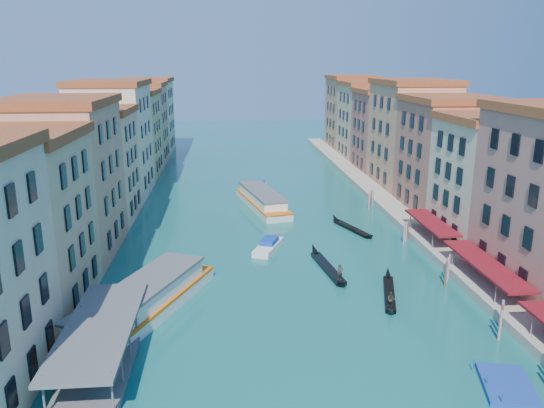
{
  "coord_description": "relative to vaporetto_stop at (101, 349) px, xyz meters",
  "views": [
    {
      "loc": [
        -5.53,
        -27.73,
        24.13
      ],
      "look_at": [
        0.52,
        40.44,
        5.72
      ],
      "focal_mm": 35.0,
      "sensor_mm": 36.0,
      "label": 1
    }
  ],
  "objects": [
    {
      "name": "motorboat_far",
      "position": [
        17.34,
        61.6,
        -0.9
      ],
      "size": [
        2.25,
        6.74,
        1.39
      ],
      "rotation": [
        0.0,
        0.0,
        -0.02
      ],
      "color": "silver",
      "rests_on": "ground"
    },
    {
      "name": "vaporetto_far",
      "position": [
        16.55,
        47.9,
        -0.13
      ],
      "size": [
        8.53,
        20.01,
        2.9
      ],
      "rotation": [
        0.0,
        0.0,
        0.22
      ],
      "color": "silver",
      "rests_on": "ground"
    },
    {
      "name": "mooring_poles_left",
      "position": [
        -2.5,
        0.0,
        -0.14
      ],
      "size": [
        0.24,
        8.24,
        3.2
      ],
      "color": "brown",
      "rests_on": "ground"
    },
    {
      "name": "left_bank_palazzos",
      "position": [
        -10.0,
        52.68,
        8.27
      ],
      "size": [
        12.8,
        128.4,
        21.0
      ],
      "color": "beige",
      "rests_on": "ground"
    },
    {
      "name": "vaporetto_near",
      "position": [
        2.0,
        8.46,
        0.03
      ],
      "size": [
        13.54,
        22.15,
        3.27
      ],
      "rotation": [
        0.0,
        0.0,
        -0.42
      ],
      "color": "white",
      "rests_on": "ground"
    },
    {
      "name": "gondola_right",
      "position": [
        27.48,
        10.76,
        -1.0
      ],
      "size": [
        3.83,
        11.26,
        2.28
      ],
      "rotation": [
        0.0,
        0.0,
        -0.26
      ],
      "color": "black",
      "rests_on": "ground"
    },
    {
      "name": "gondola_fore",
      "position": [
        22.35,
        18.67,
        -1.0
      ],
      "size": [
        2.74,
        12.96,
        2.59
      ],
      "rotation": [
        0.0,
        0.0,
        0.14
      ],
      "color": "black",
      "rests_on": "ground"
    },
    {
      "name": "motorboat_mid",
      "position": [
        15.87,
        26.4,
        -0.88
      ],
      "size": [
        4.67,
        7.29,
        1.45
      ],
      "rotation": [
        0.0,
        0.0,
        -0.39
      ],
      "color": "white",
      "rests_on": "ground"
    },
    {
      "name": "restaurant_awnings",
      "position": [
        38.19,
        11.0,
        1.55
      ],
      "size": [
        3.2,
        44.55,
        3.12
      ],
      "color": "maroon",
      "rests_on": "ground"
    },
    {
      "name": "right_bank_palazzos",
      "position": [
        46.0,
        53.0,
        8.31
      ],
      "size": [
        12.8,
        128.4,
        21.0
      ],
      "color": "brown",
      "rests_on": "ground"
    },
    {
      "name": "blue_dock",
      "position": [
        31.5,
        -6.0,
        -1.22
      ],
      "size": [
        4.83,
        6.13,
        0.45
      ],
      "rotation": [
        0.0,
        0.0,
        -0.25
      ],
      "color": "#1D429E",
      "rests_on": "ground"
    },
    {
      "name": "mooring_poles_right",
      "position": [
        35.1,
        16.8,
        -0.14
      ],
      "size": [
        1.44,
        54.24,
        3.2
      ],
      "color": "brown",
      "rests_on": "ground"
    },
    {
      "name": "gondola_far",
      "position": [
        28.82,
        33.97,
        -1.11
      ],
      "size": [
        4.71,
        10.89,
        1.6
      ],
      "rotation": [
        0.0,
        0.0,
        0.35
      ],
      "color": "black",
      "rests_on": "ground"
    },
    {
      "name": "vaporetto_stop",
      "position": [
        0.0,
        0.0,
        0.0
      ],
      "size": [
        5.4,
        16.4,
        3.65
      ],
      "color": "#5E5F61",
      "rests_on": "ground"
    },
    {
      "name": "quay",
      "position": [
        38.0,
        53.0,
        -0.94
      ],
      "size": [
        4.0,
        140.0,
        1.0
      ],
      "primitive_type": "cube",
      "color": "#AF9F8D",
      "rests_on": "ground"
    }
  ]
}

